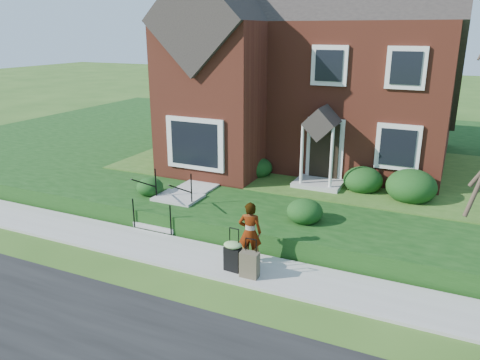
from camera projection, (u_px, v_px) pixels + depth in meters
The scene contains 10 objects.
ground at pixel (214, 262), 12.05m from camera, with size 120.00×120.00×0.00m, color #2D5119.
sidewalk at pixel (214, 261), 12.04m from camera, with size 60.00×1.60×0.08m, color #9E9B93.
terrace at pixel (418, 164), 19.76m from camera, with size 44.00×20.00×0.60m, color #11340E.
walkway at pixel (218, 175), 17.18m from camera, with size 1.20×6.00×0.06m, color #9E9B93.
main_house at pixel (319, 42), 18.82m from camera, with size 10.40×10.20×9.40m.
front_steps at pixel (171, 207), 14.50m from camera, with size 1.40×2.02×1.50m.
foundation_shrubs at pixel (299, 175), 15.73m from camera, with size 9.80×4.48×1.09m.
woman at pixel (250, 233), 11.68m from camera, with size 0.59×0.39×1.61m, color #999999.
suitcase_black at pixel (233, 254), 11.37m from camera, with size 0.48×0.40×1.10m.
suitcase_olive at pixel (250, 264), 11.09m from camera, with size 0.45×0.25×0.97m.
Camera 1 is at (5.17, -9.53, 5.71)m, focal length 35.00 mm.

